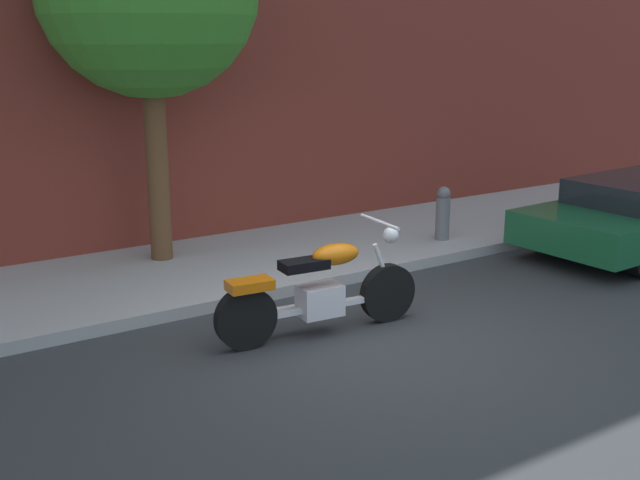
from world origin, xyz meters
name	(u,v)px	position (x,y,z in m)	size (l,w,h in m)	color
ground_plane	(375,339)	(0.00, 0.00, 0.00)	(60.00, 60.00, 0.00)	#303335
sidewalk	(241,264)	(0.00, 2.90, 0.07)	(22.05, 2.65, 0.14)	#A4A4A4
motorcycle	(320,291)	(-0.40, 0.42, 0.46)	(2.26, 0.70, 1.13)	black
fire_hydrant	(443,218)	(2.86, 2.21, 0.46)	(0.20, 0.20, 0.91)	slate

